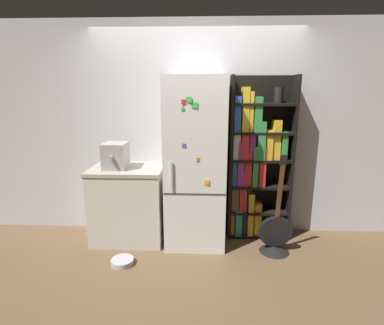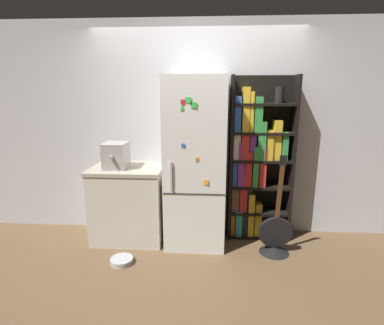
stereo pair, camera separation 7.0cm
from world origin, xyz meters
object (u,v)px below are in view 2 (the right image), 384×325
object	(u,v)px
espresso_machine	(116,155)
pet_bowl	(122,260)
refrigerator	(195,163)
guitar	(275,239)
bookshelf	(254,163)

from	to	relation	value
espresso_machine	pet_bowl	xyz separation A→B (m)	(0.17, -0.55, -1.02)
refrigerator	pet_bowl	world-z (taller)	refrigerator
espresso_machine	pet_bowl	bearing A→B (deg)	-72.60
refrigerator	guitar	world-z (taller)	refrigerator
refrigerator	bookshelf	distance (m)	0.73
refrigerator	espresso_machine	bearing A→B (deg)	-179.67
bookshelf	espresso_machine	bearing A→B (deg)	-172.91
refrigerator	pet_bowl	xyz separation A→B (m)	(-0.75, -0.55, -0.94)
pet_bowl	espresso_machine	bearing A→B (deg)	107.40
refrigerator	guitar	xyz separation A→B (m)	(0.91, -0.24, -0.80)
bookshelf	pet_bowl	xyz separation A→B (m)	(-1.45, -0.75, -0.91)
pet_bowl	guitar	bearing A→B (deg)	10.77
espresso_machine	guitar	bearing A→B (deg)	-7.21
refrigerator	pet_bowl	distance (m)	1.32
pet_bowl	refrigerator	bearing A→B (deg)	36.32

